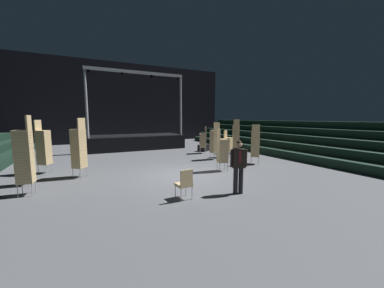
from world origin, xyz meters
The scene contains 17 objects.
ground_plane centered at (0.00, 0.00, -0.05)m, with size 22.00×30.00×0.10m, color #515459.
arena_end_wall centered at (0.00, 15.00, 4.00)m, with size 22.00×0.30×8.00m, color black.
bleacher_bank_right centered at (9.12, 1.00, 1.12)m, with size 3.75×24.00×2.25m.
stage_riser centered at (0.00, 9.42, 0.62)m, with size 7.41×3.34×5.89m.
man_with_tie centered at (0.76, -2.96, 1.00)m, with size 0.57×0.34×1.76m.
chair_stack_front_left centered at (2.06, -0.09, 0.98)m, with size 0.54×0.54×1.96m.
chair_stack_front_right centered at (-5.73, 1.28, 0.98)m, with size 0.52×0.52×1.96m.
chair_stack_mid_left centered at (5.92, 3.94, 1.19)m, with size 0.60×0.60×2.39m.
chair_stack_mid_right centered at (-3.92, 1.60, 1.24)m, with size 0.62×0.62×2.48m.
chair_stack_mid_centre centered at (-5.43, -0.07, 1.28)m, with size 0.48×0.48×2.56m.
chair_stack_rear_left centered at (4.42, 2.78, 0.86)m, with size 0.60×0.60×1.71m.
chair_stack_rear_right centered at (3.76, 4.82, 0.94)m, with size 0.57×0.57×1.88m.
chair_stack_rear_centre centered at (-5.35, 3.06, 1.19)m, with size 0.60×0.60×2.39m.
chair_stack_aisle_left centered at (4.53, 0.42, 1.07)m, with size 0.62×0.62×2.14m.
chair_stack_aisle_right centered at (3.28, 2.52, 1.11)m, with size 0.46×0.46×2.22m.
equipment_road_case centered at (4.35, 5.77, 0.24)m, with size 0.90×0.60×0.47m, color black.
loose_chair_near_man centered at (-1.03, -2.66, 0.53)m, with size 0.48×0.48×0.95m.
Camera 1 is at (-3.68, -8.55, 2.47)m, focal length 20.54 mm.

